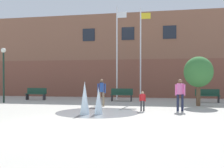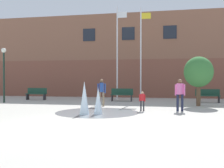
# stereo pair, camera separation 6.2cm
# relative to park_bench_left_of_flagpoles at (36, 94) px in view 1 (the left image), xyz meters

# --- Properties ---
(ground_plane) EXTENTS (100.00, 100.00, 0.00)m
(ground_plane) POSITION_rel_park_bench_left_of_flagpoles_xyz_m (6.59, -10.17, -0.48)
(ground_plane) COLOR #B2ADA3
(library_building) EXTENTS (36.00, 6.05, 7.32)m
(library_building) POSITION_rel_park_bench_left_of_flagpoles_xyz_m (6.59, 6.87, 3.18)
(library_building) COLOR brown
(library_building) RESTS_ON ground
(splash_fountain) EXTENTS (3.99, 3.99, 1.50)m
(splash_fountain) POSITION_rel_park_bench_left_of_flagpoles_xyz_m (6.35, -7.03, 0.07)
(splash_fountain) COLOR gray
(splash_fountain) RESTS_ON ground
(park_bench_left_of_flagpoles) EXTENTS (1.60, 0.44, 0.91)m
(park_bench_left_of_flagpoles) POSITION_rel_park_bench_left_of_flagpoles_xyz_m (0.00, 0.00, 0.00)
(park_bench_left_of_flagpoles) COLOR #28282D
(park_bench_left_of_flagpoles) RESTS_ON ground
(park_bench_near_trashcan) EXTENTS (1.60, 0.44, 0.91)m
(park_bench_near_trashcan) POSITION_rel_park_bench_left_of_flagpoles_xyz_m (6.63, 0.09, 0.00)
(park_bench_near_trashcan) COLOR #28282D
(park_bench_near_trashcan) RESTS_ON ground
(park_bench_far_right) EXTENTS (1.60, 0.44, 0.91)m
(park_bench_far_right) POSITION_rel_park_bench_left_of_flagpoles_xyz_m (12.53, 0.08, 0.00)
(park_bench_far_right) COLOR #28282D
(park_bench_far_right) RESTS_ON ground
(child_in_fountain) EXTENTS (0.31, 0.14, 0.99)m
(child_in_fountain) POSITION_rel_park_bench_left_of_flagpoles_xyz_m (8.55, -5.54, 0.10)
(child_in_fountain) COLOR #28282D
(child_in_fountain) RESTS_ON ground
(teen_by_trashcan) EXTENTS (0.50, 0.39, 1.59)m
(teen_by_trashcan) POSITION_rel_park_bench_left_of_flagpoles_xyz_m (6.02, -3.64, 0.45)
(teen_by_trashcan) COLOR #89755B
(teen_by_trashcan) RESTS_ON ground
(adult_near_bench) EXTENTS (0.50, 0.39, 1.59)m
(adult_near_bench) POSITION_rel_park_bench_left_of_flagpoles_xyz_m (10.38, -5.21, 0.45)
(adult_near_bench) COLOR #1E233D
(adult_near_bench) RESTS_ON ground
(flagpole_left) EXTENTS (0.80, 0.10, 7.18)m
(flagpole_left) POSITION_rel_park_bench_left_of_flagpoles_xyz_m (6.07, 1.48, 3.35)
(flagpole_left) COLOR silver
(flagpole_left) RESTS_ON ground
(flagpole_right) EXTENTS (0.80, 0.10, 7.02)m
(flagpole_right) POSITION_rel_park_bench_left_of_flagpoles_xyz_m (7.91, 1.48, 3.27)
(flagpole_right) COLOR silver
(flagpole_right) RESTS_ON ground
(lamp_post_left_lane) EXTENTS (0.32, 0.32, 3.69)m
(lamp_post_left_lane) POSITION_rel_park_bench_left_of_flagpoles_xyz_m (-1.02, -2.62, 1.95)
(lamp_post_left_lane) COLOR #192D23
(lamp_post_left_lane) RESTS_ON ground
(street_tree_near_building) EXTENTS (1.70, 1.70, 2.93)m
(street_tree_near_building) POSITION_rel_park_bench_left_of_flagpoles_xyz_m (11.61, -2.40, 1.52)
(street_tree_near_building) COLOR brown
(street_tree_near_building) RESTS_ON ground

